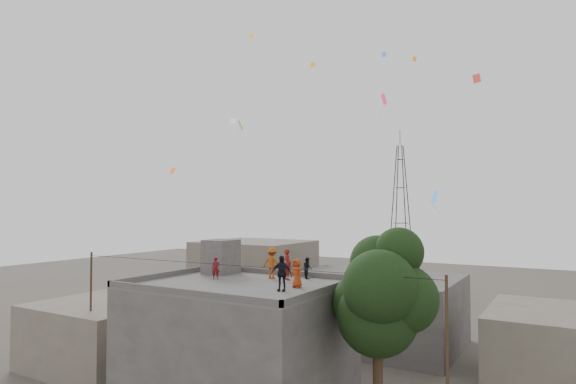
% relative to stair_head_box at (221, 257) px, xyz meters
% --- Properties ---
extents(main_building, '(10.00, 8.00, 6.10)m').
position_rel_stair_head_box_xyz_m(main_building, '(3.20, -2.60, -4.05)').
color(main_building, '#474443').
rests_on(main_building, ground).
extents(parapet, '(10.00, 8.00, 0.30)m').
position_rel_stair_head_box_xyz_m(parapet, '(3.20, -2.60, -0.85)').
color(parapet, '#474443').
rests_on(parapet, main_building).
extents(stair_head_box, '(1.60, 1.80, 2.00)m').
position_rel_stair_head_box_xyz_m(stair_head_box, '(0.00, 0.00, 0.00)').
color(stair_head_box, '#474443').
rests_on(stair_head_box, main_building).
extents(neighbor_west, '(8.00, 10.00, 4.00)m').
position_rel_stair_head_box_xyz_m(neighbor_west, '(-7.80, -0.60, -5.10)').
color(neighbor_west, '#655B4F').
rests_on(neighbor_west, ground).
extents(neighbor_north, '(12.00, 9.00, 5.00)m').
position_rel_stair_head_box_xyz_m(neighbor_north, '(5.20, 11.40, -4.60)').
color(neighbor_north, '#474443').
rests_on(neighbor_north, ground).
extents(neighbor_northwest, '(9.00, 8.00, 7.00)m').
position_rel_stair_head_box_xyz_m(neighbor_northwest, '(-6.80, 13.40, -3.60)').
color(neighbor_northwest, '#655B4F').
rests_on(neighbor_northwest, ground).
extents(neighbor_east, '(7.00, 8.00, 4.40)m').
position_rel_stair_head_box_xyz_m(neighbor_east, '(17.20, 7.40, -4.90)').
color(neighbor_east, '#655B4F').
rests_on(neighbor_east, ground).
extents(tree, '(4.90, 4.60, 9.10)m').
position_rel_stair_head_box_xyz_m(tree, '(10.57, -2.00, -1.00)').
color(tree, black).
rests_on(tree, ground).
extents(utility_line, '(20.12, 0.62, 7.40)m').
position_rel_stair_head_box_xyz_m(utility_line, '(3.70, -3.85, -3.27)').
color(utility_line, black).
rests_on(utility_line, ground).
extents(transmission_tower, '(2.97, 2.97, 20.01)m').
position_rel_stair_head_box_xyz_m(transmission_tower, '(-0.80, 37.40, 1.97)').
color(transmission_tower, black).
rests_on(transmission_tower, ground).
extents(person_red_adult, '(0.72, 0.67, 1.66)m').
position_rel_stair_head_box_xyz_m(person_red_adult, '(4.65, -0.16, -0.17)').
color(person_red_adult, maroon).
rests_on(person_red_adult, main_building).
extents(person_orange_child, '(0.78, 0.63, 1.39)m').
position_rel_stair_head_box_xyz_m(person_orange_child, '(6.30, -2.08, -0.31)').
color(person_orange_child, '#B53A14').
rests_on(person_orange_child, main_building).
extents(person_dark_child, '(0.71, 0.71, 1.16)m').
position_rel_stair_head_box_xyz_m(person_dark_child, '(5.36, 0.80, -0.42)').
color(person_dark_child, black).
rests_on(person_dark_child, main_building).
extents(person_dark_adult, '(1.03, 0.62, 1.64)m').
position_rel_stair_head_box_xyz_m(person_dark_adult, '(6.18, -3.32, -0.18)').
color(person_dark_adult, black).
rests_on(person_dark_adult, main_building).
extents(person_orange_adult, '(1.16, 0.76, 1.69)m').
position_rel_stair_head_box_xyz_m(person_orange_adult, '(3.60, -0.07, -0.16)').
color(person_orange_adult, '#9E4612').
rests_on(person_orange_adult, main_building).
extents(person_red_child, '(0.52, 0.49, 1.19)m').
position_rel_stair_head_box_xyz_m(person_red_child, '(1.17, -1.93, -0.40)').
color(person_red_child, maroon).
rests_on(person_red_child, main_building).
extents(kites, '(21.06, 10.93, 11.03)m').
position_rel_stair_head_box_xyz_m(kites, '(4.66, 4.08, 8.78)').
color(kites, orange).
rests_on(kites, ground).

